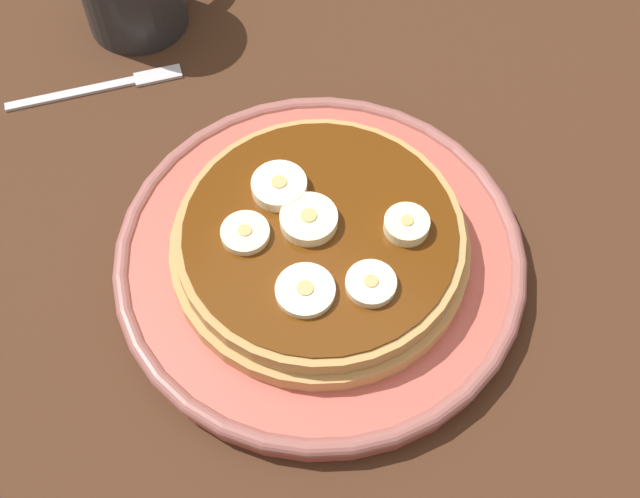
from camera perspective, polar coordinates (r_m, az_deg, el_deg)
ground_plane at (r=53.10cm, az=0.00°, el=-1.99°), size 140.00×140.00×3.00cm
plate at (r=50.91cm, az=0.00°, el=-0.60°), size 25.94×25.94×1.91cm
pancake_stack at (r=49.25cm, az=0.09°, el=0.35°), size 18.56×18.51×2.67cm
banana_slice_0 at (r=48.21cm, az=-0.75°, el=2.12°), size 3.50×3.50×1.02cm
banana_slice_1 at (r=48.22cm, az=6.13°, el=1.68°), size 2.74×2.74×1.07cm
banana_slice_2 at (r=48.03cm, az=-5.31°, el=1.10°), size 2.94×2.94×0.73cm
banana_slice_3 at (r=45.89cm, az=-1.05°, el=-2.98°), size 3.46×3.46×0.70cm
banana_slice_4 at (r=46.14cm, az=3.61°, el=-2.50°), size 2.96×2.96×0.78cm
banana_slice_5 at (r=49.60cm, az=-2.90°, el=4.42°), size 3.44×3.44×1.05cm
fork at (r=62.78cm, az=-14.93°, el=11.13°), size 10.99×8.58×0.50cm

